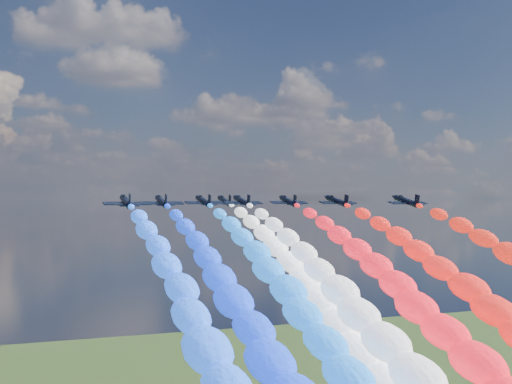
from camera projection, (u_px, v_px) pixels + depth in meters
name	position (u px, v px, depth m)	size (l,w,h in m)	color
jet_0	(126.00, 201.00, 130.50)	(8.81, 11.81, 2.60)	black
trail_0	(202.00, 358.00, 84.15)	(7.24, 96.51, 43.20)	#1F58FF
jet_1	(162.00, 201.00, 143.56)	(8.81, 11.81, 2.60)	black
trail_1	(244.00, 336.00, 97.22)	(7.24, 96.51, 43.20)	#1338E6
jet_2	(204.00, 201.00, 155.17)	(8.81, 11.81, 2.60)	black
trail_2	(295.00, 322.00, 108.83)	(7.24, 96.51, 43.20)	#1B75F4
jet_3	(242.00, 201.00, 155.15)	(8.81, 11.81, 2.60)	black
trail_3	(350.00, 322.00, 108.80)	(7.24, 96.51, 43.20)	silver
jet_4	(225.00, 201.00, 170.14)	(8.81, 11.81, 2.60)	black
trail_4	(313.00, 307.00, 123.80)	(7.24, 96.51, 43.20)	white
jet_5	(288.00, 201.00, 162.53)	(8.81, 11.81, 2.60)	black
trail_5	(408.00, 314.00, 116.18)	(7.24, 96.51, 43.20)	#FC1425
jet_6	(337.00, 201.00, 158.68)	(8.81, 11.81, 2.60)	black
trail_6	(480.00, 318.00, 112.33)	(7.24, 96.51, 43.20)	red
jet_7	(406.00, 201.00, 151.61)	(8.81, 11.81, 2.60)	black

